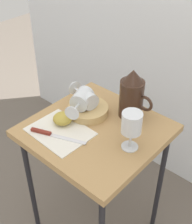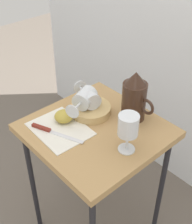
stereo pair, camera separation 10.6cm
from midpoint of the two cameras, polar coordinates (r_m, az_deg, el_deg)
table at (r=1.28m, az=2.37°, el=-5.55°), size 0.51×0.50×0.70m
linen_napkin at (r=1.23m, az=-4.27°, el=-3.25°), size 0.25×0.20×0.00m
basket_tray at (r=1.30m, az=1.33°, el=0.35°), size 0.17×0.17×0.03m
pitcher at (r=1.26m, az=9.51°, el=2.11°), size 0.15×0.10×0.22m
wine_glass_upright at (r=1.08m, az=8.83°, el=-2.86°), size 0.07×0.07×0.16m
wine_glass_tipped_near at (r=1.27m, az=0.24°, el=2.43°), size 0.12×0.17×0.08m
wine_glass_tipped_far at (r=1.28m, az=1.08°, el=2.61°), size 0.15×0.10×0.07m
apple_half_left at (r=1.26m, az=-3.57°, el=-0.87°), size 0.08×0.08×0.04m
knife at (r=1.22m, az=-6.17°, el=-3.55°), size 0.22×0.10×0.01m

